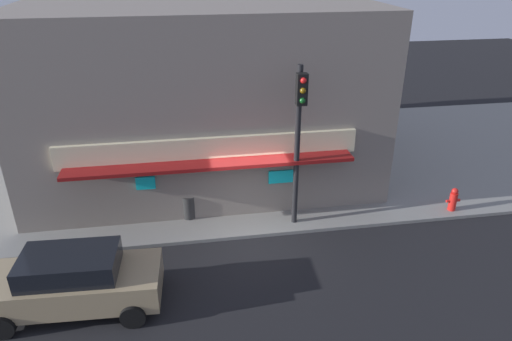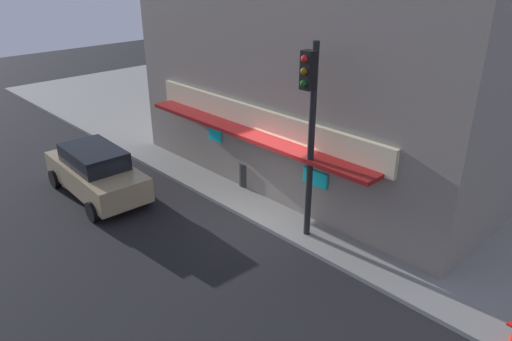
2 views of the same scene
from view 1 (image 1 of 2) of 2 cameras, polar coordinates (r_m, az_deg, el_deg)
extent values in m
plane|color=black|center=(15.29, -0.30, -8.35)|extent=(65.62, 65.62, 0.00)
cube|color=gray|center=(20.35, -2.92, 0.97)|extent=(43.75, 11.75, 0.12)
cube|color=gray|center=(19.54, -6.89, 10.47)|extent=(12.83, 9.99, 6.74)
cube|color=beige|center=(14.98, -5.67, 2.64)|extent=(9.75, 0.16, 0.79)
cube|color=maroon|center=(14.80, -5.51, 0.86)|extent=(9.24, 0.90, 0.12)
cube|color=#19D8E5|center=(15.48, -13.49, -1.50)|extent=(0.63, 0.08, 0.44)
cube|color=#19D8E5|center=(15.80, 3.10, -0.76)|extent=(0.86, 0.08, 0.46)
cylinder|color=black|center=(14.73, 5.09, 2.64)|extent=(0.18, 0.18, 5.39)
cube|color=black|center=(13.83, 5.67, 9.96)|extent=(0.32, 0.28, 0.95)
sphere|color=red|center=(13.62, 5.89, 11.00)|extent=(0.18, 0.18, 0.18)
sphere|color=brown|center=(13.69, 5.83, 9.79)|extent=(0.18, 0.18, 0.18)
sphere|color=#0F4C19|center=(13.78, 5.77, 8.59)|extent=(0.18, 0.18, 0.18)
cylinder|color=red|center=(17.86, 23.15, -3.54)|extent=(0.27, 0.27, 0.68)
sphere|color=red|center=(17.68, 23.38, -2.36)|extent=(0.23, 0.23, 0.23)
cylinder|color=red|center=(17.75, 22.63, -3.50)|extent=(0.12, 0.10, 0.10)
cylinder|color=red|center=(17.95, 23.70, -3.38)|extent=(0.12, 0.10, 0.10)
cylinder|color=#2D2D2D|center=(16.15, -8.30, -4.38)|extent=(0.51, 0.51, 0.83)
cylinder|color=black|center=(17.02, -15.46, -3.25)|extent=(0.21, 0.21, 0.93)
cylinder|color=black|center=(16.71, -15.00, -3.77)|extent=(0.21, 0.21, 0.93)
cube|color=beige|center=(16.52, -15.54, -1.20)|extent=(0.49, 0.40, 0.60)
sphere|color=tan|center=(16.33, -15.71, 0.18)|extent=(0.22, 0.22, 0.22)
cylinder|color=beige|center=(16.47, -16.28, -1.50)|extent=(0.13, 0.13, 0.54)
cylinder|color=beige|center=(16.60, -14.78, -1.08)|extent=(0.13, 0.13, 0.54)
cylinder|color=brown|center=(17.46, -6.25, -2.72)|extent=(0.50, 0.50, 0.35)
sphere|color=#1E6628|center=(17.26, -6.32, -1.43)|extent=(0.63, 0.63, 0.63)
cube|color=#9E8966|center=(13.14, -21.57, -13.08)|extent=(4.50, 1.94, 0.79)
cube|color=black|center=(12.75, -22.07, -10.68)|extent=(2.45, 1.57, 0.57)
cylinder|color=black|center=(13.74, -14.11, -12.07)|extent=(0.65, 0.25, 0.64)
cylinder|color=black|center=(12.40, -14.97, -17.00)|extent=(0.65, 0.25, 0.64)
cylinder|color=black|center=(14.51, -26.58, -12.07)|extent=(0.65, 0.25, 0.64)
cylinder|color=black|center=(13.26, -28.89, -16.60)|extent=(0.65, 0.25, 0.64)
camera|label=2|loc=(11.67, 60.69, 6.83)|focal=33.36mm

